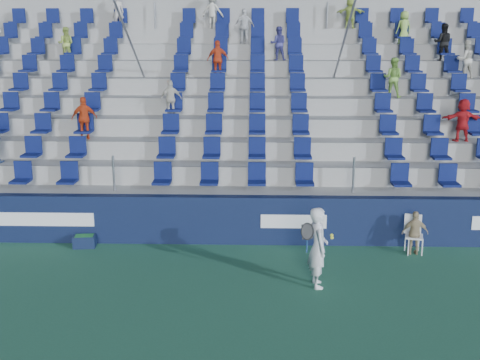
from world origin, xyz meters
The scene contains 7 objects.
ground centered at (0.00, 0.00, 0.00)m, with size 70.00×70.00×0.00m, color #296145.
sponsor_wall centered at (0.00, 3.15, 0.60)m, with size 24.00×0.32×1.20m.
grandstand centered at (0.00, 8.24, 2.14)m, with size 24.00×8.17×6.63m.
tennis_player centered at (1.85, 0.60, 0.85)m, with size 0.69×0.66×1.69m.
line_judge_chair centered at (4.32, 2.64, 0.52)m, with size 0.48×0.50×0.91m.
line_judge centered at (4.32, 2.50, 0.52)m, with size 0.61×0.26×1.05m, color tan.
ball_bin centered at (-3.59, 2.75, 0.16)m, with size 0.56×0.40×0.30m.
Camera 1 is at (0.59, -10.98, 5.12)m, focal length 45.00 mm.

